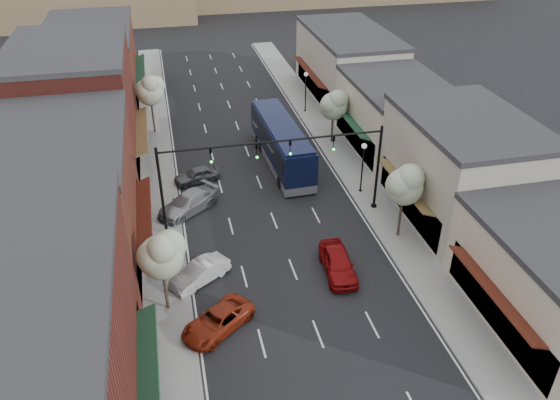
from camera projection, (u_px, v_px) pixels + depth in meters
ground at (301, 289)px, 34.68m from camera, size 160.00×160.00×0.00m
sidewalk_left at (157, 167)px, 48.41m from camera, size 2.80×73.00×0.15m
sidewalk_right at (337, 149)px, 51.56m from camera, size 2.80×73.00×0.15m
curb_left at (173, 166)px, 48.67m from camera, size 0.25×73.00×0.17m
curb_right at (323, 150)px, 51.30m from camera, size 0.25×73.00×0.17m
bldg_left_near at (20, 369)px, 22.66m from camera, size 10.14×14.10×10.40m
bldg_left_midnear at (61, 204)px, 34.53m from camera, size 10.14×14.10×9.40m
bldg_left_midfar at (78, 110)px, 45.75m from camera, size 10.14×14.10×10.90m
bldg_left_far at (93, 66)px, 59.69m from camera, size 10.14×18.10×8.40m
bldg_right_midnear at (461, 168)px, 40.18m from camera, size 9.14×12.10×7.90m
bldg_right_midfar at (395, 115)px, 50.52m from camera, size 9.14×12.10×6.40m
bldg_right_far at (347, 64)px, 61.88m from camera, size 9.14×16.10×7.40m
signal_mast_right at (349, 159)px, 39.94m from camera, size 8.22×0.46×7.00m
signal_mast_left at (195, 175)px, 37.83m from camera, size 8.22×0.46×7.00m
tree_right_near at (406, 184)px, 37.18m from camera, size 2.85×2.65×5.95m
tree_right_far at (334, 104)px, 50.69m from camera, size 2.85×2.65×5.43m
tree_left_near at (161, 254)px, 30.86m from camera, size 2.85×2.65×5.69m
tree_left_far at (150, 89)px, 52.23m from camera, size 2.85×2.65×6.13m
lamp_post_near at (363, 160)px, 43.27m from camera, size 0.44×0.44×4.44m
lamp_post_far at (306, 85)px, 57.79m from camera, size 0.44×0.44×4.44m
coach_bus at (281, 143)px, 48.23m from camera, size 3.20×12.60×3.82m
red_hatchback at (338, 263)px, 35.65m from camera, size 2.20×4.82×1.60m
parked_car_a at (218, 321)px, 31.36m from camera, size 4.92×4.47×1.27m
parked_car_b at (200, 273)px, 34.98m from camera, size 4.23×3.45×1.36m
parked_car_c at (188, 203)px, 42.00m from camera, size 5.41×4.92×1.52m
parked_car_d at (197, 175)px, 46.00m from camera, size 4.12×2.48×1.31m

